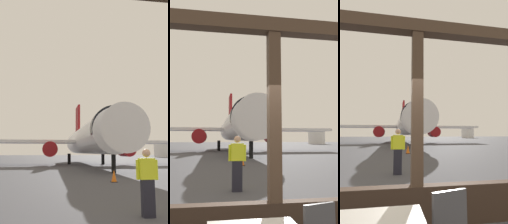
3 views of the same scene
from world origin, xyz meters
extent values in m
plane|color=#424247|center=(0.00, 40.00, 0.00)|extent=(220.00, 220.00, 0.00)
cube|color=#38281E|center=(0.00, 0.00, 0.32)|extent=(8.60, 0.24, 0.65)
cube|color=#4C3828|center=(0.00, 0.00, 3.54)|extent=(8.60, 0.24, 0.24)
cube|color=#4C3828|center=(0.00, 0.00, 1.71)|extent=(0.20, 0.20, 3.42)
cube|color=#4C4C51|center=(0.17, -1.27, 0.71)|extent=(0.40, 0.14, 0.44)
cylinder|color=silver|center=(2.34, 30.81, 3.35)|extent=(3.73, 28.71, 3.73)
cone|color=silver|center=(2.34, 15.15, 3.35)|extent=(3.54, 2.60, 3.54)
cylinder|color=black|center=(2.34, 17.05, 3.50)|extent=(3.80, 0.90, 3.80)
cube|color=silver|center=(-5.08, 31.68, 3.05)|extent=(12.98, 4.20, 0.36)
cube|color=silver|center=(9.76, 31.68, 3.05)|extent=(12.98, 4.20, 0.36)
cylinder|color=maroon|center=(-2.73, 30.28, 2.05)|extent=(1.90, 3.20, 1.90)
cylinder|color=maroon|center=(7.40, 30.28, 2.05)|extent=(1.90, 3.20, 1.90)
cube|color=maroon|center=(2.34, 43.66, 7.61)|extent=(0.36, 4.40, 5.20)
cylinder|color=black|center=(2.34, 17.35, 0.74)|extent=(0.36, 0.36, 1.48)
cylinder|color=black|center=(-0.06, 32.68, 0.74)|extent=(0.44, 0.44, 1.48)
cylinder|color=black|center=(4.74, 32.68, 0.74)|extent=(0.44, 0.44, 1.48)
cube|color=black|center=(-0.20, 4.00, 0.47)|extent=(0.32, 0.20, 0.95)
cube|color=yellow|center=(-0.20, 4.00, 1.23)|extent=(0.40, 0.22, 0.55)
sphere|color=tan|center=(-0.20, 4.00, 1.63)|extent=(0.22, 0.22, 0.22)
cylinder|color=yellow|center=(0.03, 3.94, 1.20)|extent=(0.09, 0.09, 0.52)
cylinder|color=yellow|center=(-0.44, 4.06, 1.20)|extent=(0.09, 0.09, 0.52)
cone|color=orange|center=(0.86, 11.58, 0.34)|extent=(0.32, 0.32, 0.68)
cube|color=black|center=(0.86, 11.58, 0.01)|extent=(0.36, 0.36, 0.03)
cylinder|color=white|center=(36.65, 81.32, 2.57)|extent=(6.06, 6.06, 5.14)
camera|label=1|loc=(-2.76, -2.44, 1.65)|focal=39.87mm
camera|label=2|loc=(-0.99, -3.88, 1.62)|focal=39.33mm
camera|label=3|loc=(-0.43, -3.16, 1.51)|focal=28.66mm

